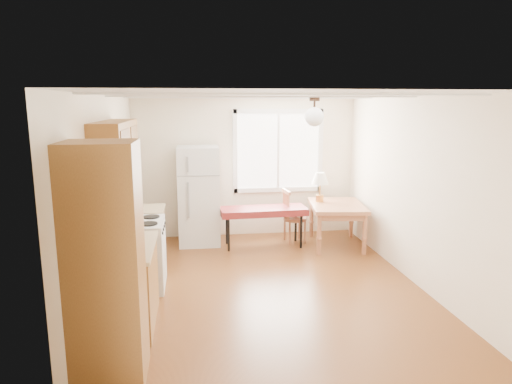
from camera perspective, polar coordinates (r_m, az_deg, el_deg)
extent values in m
cube|color=#4D2710|center=(6.24, 1.41, -11.62)|extent=(4.60, 5.60, 0.12)
cube|color=white|center=(5.76, 1.53, 12.00)|extent=(4.60, 5.60, 0.12)
cube|color=#F3E3C3|center=(8.31, -1.34, 3.06)|extent=(4.60, 0.10, 2.50)
cube|color=#F3E3C3|center=(3.51, 8.18, -8.23)|extent=(4.60, 0.10, 2.50)
cube|color=#F3E3C3|center=(5.89, -18.11, -0.80)|extent=(0.10, 5.60, 2.50)
cube|color=#F3E3C3|center=(6.50, 19.14, 0.20)|extent=(0.10, 5.60, 2.50)
cube|color=brown|center=(4.13, -18.26, -8.64)|extent=(0.60, 0.60, 2.10)
cube|color=brown|center=(5.27, -15.92, -11.38)|extent=(0.60, 1.10, 0.86)
cube|color=tan|center=(5.12, -16.07, -6.71)|extent=(0.62, 1.14, 0.04)
cube|color=silver|center=(6.24, -14.39, -7.56)|extent=(0.65, 0.76, 0.90)
cube|color=brown|center=(6.96, -13.92, -5.77)|extent=(0.60, 0.60, 0.86)
cube|color=brown|center=(5.63, -17.08, 4.92)|extent=(0.33, 1.60, 0.70)
cube|color=white|center=(8.35, 2.77, 5.16)|extent=(1.50, 0.02, 1.35)
cylinder|color=black|center=(6.30, 7.34, 11.47)|extent=(0.14, 0.14, 0.06)
cylinder|color=black|center=(6.30, 7.32, 10.56)|extent=(0.03, 0.03, 0.16)
sphere|color=white|center=(6.30, 7.28, 9.29)|extent=(0.26, 0.26, 0.26)
cube|color=silver|center=(7.89, -7.16, -0.45)|extent=(0.70, 0.70, 1.69)
cube|color=gray|center=(7.48, -7.19, 2.01)|extent=(0.69, 0.02, 0.02)
cube|color=gray|center=(7.51, -8.47, 0.24)|extent=(0.03, 0.03, 1.01)
cube|color=maroon|center=(7.71, 0.94, -2.38)|extent=(1.47, 0.60, 0.11)
cylinder|color=black|center=(7.53, -3.44, -5.36)|extent=(0.04, 0.04, 0.56)
cylinder|color=black|center=(7.72, 5.66, -5.00)|extent=(0.04, 0.04, 0.56)
cylinder|color=black|center=(7.92, -3.68, -4.54)|extent=(0.04, 0.04, 0.56)
cylinder|color=black|center=(8.10, 4.99, -4.21)|extent=(0.04, 0.04, 0.56)
cube|color=#945738|center=(7.85, 10.09, -1.70)|extent=(1.02, 1.27, 0.06)
cube|color=#945738|center=(7.87, 10.07, -2.27)|extent=(0.91, 1.16, 0.10)
cylinder|color=#945738|center=(7.40, 7.89, -5.33)|extent=(0.07, 0.07, 0.67)
cylinder|color=#945738|center=(7.53, 13.43, -5.23)|extent=(0.07, 0.07, 0.67)
cylinder|color=#945738|center=(8.37, 6.94, -3.37)|extent=(0.07, 0.07, 0.67)
cylinder|color=#945738|center=(8.49, 11.84, -3.32)|extent=(0.07, 0.07, 0.67)
cylinder|color=#945738|center=(8.03, 4.88, -3.35)|extent=(0.41, 0.41, 0.05)
cylinder|color=#945738|center=(7.91, 4.24, -5.11)|extent=(0.04, 0.04, 0.42)
cylinder|color=#945738|center=(8.00, 6.12, -4.96)|extent=(0.04, 0.04, 0.42)
cylinder|color=#945738|center=(8.16, 3.61, -4.59)|extent=(0.04, 0.04, 0.42)
cylinder|color=#945738|center=(8.25, 5.44, -4.45)|extent=(0.04, 0.04, 0.42)
cylinder|color=#BC873C|center=(7.97, 7.96, -0.79)|extent=(0.14, 0.14, 0.12)
cylinder|color=#BC873C|center=(7.94, 7.99, 0.32)|extent=(0.02, 0.02, 0.20)
cone|color=white|center=(7.91, 8.03, 1.72)|extent=(0.29, 0.29, 0.20)
cube|color=black|center=(4.80, -17.00, -7.22)|extent=(0.23, 0.25, 0.08)
cube|color=black|center=(4.67, -17.28, -5.54)|extent=(0.18, 0.11, 0.27)
cylinder|color=black|center=(4.82, -16.97, -5.96)|extent=(0.13, 0.13, 0.11)
cylinder|color=red|center=(5.41, -16.59, -4.60)|extent=(0.12, 0.12, 0.17)
sphere|color=red|center=(5.38, -16.66, -3.39)|extent=(0.06, 0.06, 0.06)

